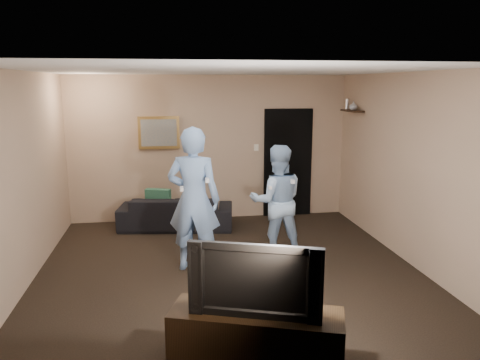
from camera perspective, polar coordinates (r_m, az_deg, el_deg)
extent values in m
plane|color=black|center=(6.41, -1.41, -10.73)|extent=(5.00, 5.00, 0.00)
cube|color=silver|center=(5.93, -1.54, 13.20)|extent=(5.00, 5.00, 0.04)
cube|color=tan|center=(8.49, -3.69, 3.88)|extent=(5.00, 0.04, 2.60)
cube|color=tan|center=(3.65, 3.71, -6.50)|extent=(5.00, 0.04, 2.60)
cube|color=tan|center=(6.23, -24.91, 0.03)|extent=(0.04, 5.00, 2.60)
cube|color=tan|center=(6.82, 19.83, 1.34)|extent=(0.04, 5.00, 2.60)
imported|color=black|center=(8.13, -7.79, -3.88)|extent=(2.01, 1.02, 0.56)
cube|color=#1A503C|center=(8.08, -9.93, -2.58)|extent=(0.45, 0.26, 0.42)
cube|color=olive|center=(8.40, -9.86, 5.71)|extent=(0.72, 0.05, 0.57)
cube|color=slate|center=(8.37, -9.86, 5.70)|extent=(0.62, 0.01, 0.47)
cube|color=black|center=(8.76, 5.85, 2.10)|extent=(0.90, 0.06, 2.00)
cube|color=silver|center=(8.58, 2.00, 3.99)|extent=(0.08, 0.02, 0.12)
cube|color=black|center=(8.32, 13.52, 8.21)|extent=(0.20, 0.60, 0.03)
imported|color=#AAAAAF|center=(8.28, 13.65, 8.79)|extent=(0.16, 0.16, 0.14)
cylinder|color=silver|center=(8.55, 12.91, 9.02)|extent=(0.06, 0.06, 0.18)
cube|color=black|center=(4.30, 1.97, -18.90)|extent=(1.56, 0.95, 0.53)
imported|color=black|center=(4.03, 2.03, -11.67)|extent=(1.11, 0.51, 0.65)
imported|color=#7BA1D5|center=(6.14, -5.66, -2.40)|extent=(0.80, 0.64, 1.91)
cube|color=white|center=(5.87, -7.13, -1.07)|extent=(0.04, 0.14, 0.04)
cube|color=white|center=(5.87, -4.03, -0.03)|extent=(0.05, 0.09, 0.05)
imported|color=#95B6DA|center=(6.67, 4.52, -2.58)|extent=(0.82, 0.66, 1.61)
cube|color=white|center=(6.37, 3.61, -0.85)|extent=(0.04, 0.14, 0.04)
cube|color=white|center=(6.43, 6.41, -0.17)|extent=(0.05, 0.09, 0.05)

